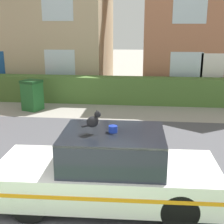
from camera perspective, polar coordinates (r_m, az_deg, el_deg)
road_strip at (r=8.08m, az=-3.67°, el=-8.29°), size 28.00×6.59×0.01m
garden_hedge at (r=13.37m, az=3.23°, el=3.96°), size 12.41×0.73×1.13m
police_car at (r=5.90m, az=-0.64°, el=-10.63°), size 4.14×1.74×1.53m
cat at (r=5.47m, az=-3.36°, el=-1.57°), size 0.34×0.26×0.29m
house_left at (r=18.00m, az=-14.25°, el=17.51°), size 8.38×6.39×7.82m
wheelie_bin at (r=12.69m, az=-14.38°, el=3.02°), size 0.86×0.85×1.19m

